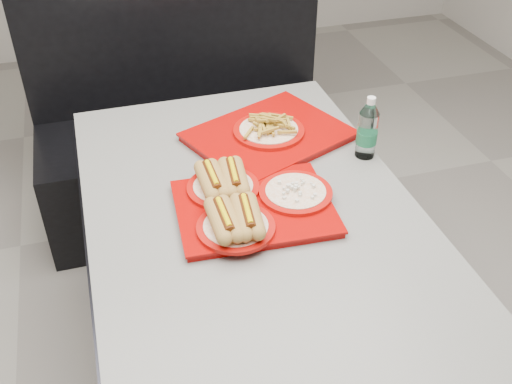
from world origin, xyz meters
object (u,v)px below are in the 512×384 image
object	(u,v)px
booth_bench	(186,127)
tray_far	(269,132)
diner_table	(254,255)
tray_near	(248,202)
water_bottle	(367,131)

from	to	relation	value
booth_bench	tray_far	xyz separation A→B (m)	(0.15, -0.75, 0.38)
diner_table	booth_bench	bearing A→B (deg)	90.00
tray_near	water_bottle	xyz separation A→B (m)	(0.43, 0.17, 0.05)
diner_table	tray_near	bearing A→B (deg)	-174.88
diner_table	tray_near	xyz separation A→B (m)	(-0.02, -0.00, 0.20)
tray_far	water_bottle	bearing A→B (deg)	-33.65
tray_near	tray_far	size ratio (longest dim) A/B	0.78
booth_bench	tray_far	distance (m)	0.85
tray_near	tray_far	distance (m)	0.38
tray_near	booth_bench	bearing A→B (deg)	89.05
booth_bench	water_bottle	distance (m)	1.10
booth_bench	diner_table	bearing A→B (deg)	-90.00
tray_far	water_bottle	xyz separation A→B (m)	(0.26, -0.17, 0.06)
tray_near	water_bottle	bearing A→B (deg)	21.88
booth_bench	water_bottle	size ratio (longest dim) A/B	6.71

